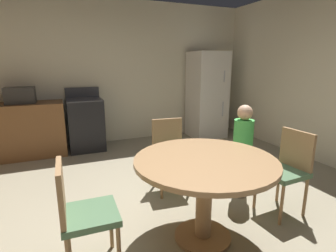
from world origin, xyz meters
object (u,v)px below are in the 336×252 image
oven_range (86,124)px  chair_north (170,150)px  chair_east (287,166)px  dining_table (205,176)px  microwave (20,95)px  refrigerator (207,95)px  person_child (242,149)px  chair_west (80,210)px

oven_range → chair_north: 2.15m
oven_range → chair_east: 3.41m
dining_table → chair_north: (0.10, 1.02, -0.10)m
microwave → chair_east: bearing=-47.5°
oven_range → microwave: size_ratio=2.50×
refrigerator → person_child: bearing=-111.5°
oven_range → refrigerator: (2.46, -0.05, 0.41)m
dining_table → chair_west: chair_west is taller
refrigerator → microwave: size_ratio=4.00×
refrigerator → chair_east: bearing=-104.4°
refrigerator → chair_north: refrigerator is taller
dining_table → chair_north: bearing=84.3°
oven_range → refrigerator: 2.49m
chair_east → person_child: person_child is taller
microwave → chair_north: microwave is taller
oven_range → dining_table: size_ratio=0.91×
dining_table → chair_north: chair_north is taller
chair_north → microwave: bearing=-132.6°
microwave → person_child: 3.54m
chair_west → chair_north: (1.12, 1.00, 0.00)m
oven_range → chair_west: 3.02m
chair_west → chair_north: same height
dining_table → person_child: (0.80, 0.52, -0.02)m
chair_east → person_child: 0.51m
refrigerator → microwave: bearing=179.2°
microwave → chair_north: size_ratio=0.51×
microwave → chair_east: (2.69, -2.94, -0.53)m
microwave → chair_west: size_ratio=0.51×
refrigerator → chair_west: refrigerator is taller
chair_north → oven_range: bearing=-152.5°
chair_west → chair_north: size_ratio=1.00×
oven_range → person_child: bearing=-59.1°
refrigerator → chair_east: (-0.74, -2.89, -0.38)m
oven_range → person_child: oven_range is taller
dining_table → microwave: bearing=119.1°
chair_west → person_child: size_ratio=0.80×
refrigerator → microwave: (-3.44, 0.05, 0.15)m
chair_east → chair_north: (-0.92, 0.95, 0.00)m
dining_table → chair_west: 1.03m
refrigerator → oven_range: bearing=178.7°
chair_east → chair_west: (-2.04, -0.05, 0.00)m
oven_range → person_child: size_ratio=1.01×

